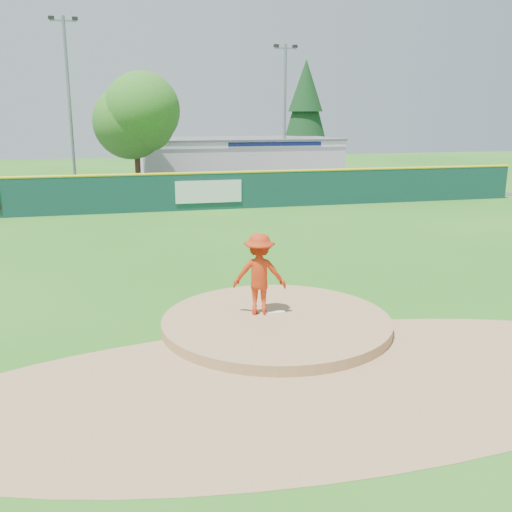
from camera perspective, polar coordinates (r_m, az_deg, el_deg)
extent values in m
plane|color=#286B19|center=(13.88, 2.03, -7.14)|extent=(120.00, 120.00, 0.00)
cylinder|color=#9E774C|center=(13.88, 2.03, -7.14)|extent=(5.50, 5.50, 0.50)
cube|color=white|center=(14.06, 1.70, -5.69)|extent=(0.60, 0.15, 0.04)
cylinder|color=#9E774C|center=(11.27, 6.37, -12.38)|extent=(15.40, 15.40, 0.01)
cube|color=#38383A|center=(39.92, -8.86, 6.53)|extent=(44.00, 16.00, 0.02)
imported|color=red|center=(13.78, 0.35, -1.81)|extent=(1.45, 1.09, 2.00)
imported|color=silver|center=(38.13, 0.05, 7.48)|extent=(5.46, 2.82, 1.47)
cube|color=silver|center=(45.60, -1.93, 9.58)|extent=(15.00, 8.00, 3.20)
cube|color=white|center=(41.60, -0.75, 11.11)|extent=(15.00, 0.06, 0.55)
cube|color=#0F194C|center=(42.07, 1.97, 11.13)|extent=(7.00, 0.03, 0.28)
cube|color=#59595B|center=(45.51, -1.95, 11.65)|extent=(15.20, 8.20, 0.12)
cube|color=white|center=(31.03, -4.75, 6.43)|extent=(3.60, 0.04, 1.20)
cube|color=#123A37|center=(30.92, -7.31, 6.34)|extent=(40.00, 0.10, 2.00)
cylinder|color=yellow|center=(30.80, -7.37, 8.18)|extent=(40.00, 0.14, 0.14)
cylinder|color=#382314|center=(37.66, -11.70, 7.95)|extent=(0.36, 0.36, 2.60)
sphere|color=#387F23|center=(37.48, -11.94, 12.91)|extent=(5.60, 5.60, 5.60)
cylinder|color=#382314|center=(51.39, 4.86, 9.12)|extent=(0.40, 0.40, 1.60)
cone|color=#113A16|center=(51.22, 4.97, 14.42)|extent=(4.40, 4.40, 7.90)
cylinder|color=gray|center=(39.52, -18.12, 13.94)|extent=(0.20, 0.20, 11.00)
cube|color=gray|center=(39.93, -18.72, 21.40)|extent=(1.60, 0.10, 0.10)
cube|color=black|center=(40.00, -19.81, 21.52)|extent=(0.35, 0.25, 0.20)
cube|color=black|center=(39.91, -17.66, 21.69)|extent=(0.35, 0.25, 0.20)
cylinder|color=gray|center=(43.33, 2.90, 13.85)|extent=(0.20, 0.20, 10.00)
cube|color=gray|center=(43.59, 2.98, 20.04)|extent=(1.60, 0.10, 0.10)
cube|color=black|center=(43.40, 2.04, 20.27)|extent=(0.35, 0.25, 0.20)
cube|color=black|center=(43.81, 3.91, 20.19)|extent=(0.35, 0.25, 0.20)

